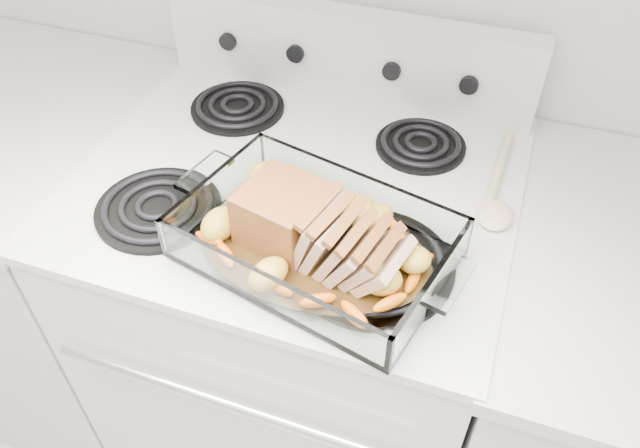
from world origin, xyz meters
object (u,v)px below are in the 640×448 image
(counter_left, at_px, (61,261))
(baking_dish, at_px, (316,245))
(electric_range, at_px, (302,327))
(pork_roast, at_px, (306,228))
(counter_right, at_px, (602,420))

(counter_left, height_order, baking_dish, baking_dish)
(electric_range, height_order, pork_roast, electric_range)
(baking_dish, relative_size, pork_roast, 1.50)
(counter_right, distance_m, pork_roast, 0.81)
(counter_left, distance_m, pork_roast, 0.93)
(counter_left, bearing_deg, pork_roast, -13.07)
(counter_right, bearing_deg, baking_dish, -162.94)
(counter_left, xyz_separation_m, counter_right, (1.33, 0.00, 0.00))
(counter_left, xyz_separation_m, baking_dish, (0.76, -0.17, 0.50))
(electric_range, height_order, baking_dish, electric_range)
(counter_right, distance_m, baking_dish, 0.77)
(baking_dish, distance_m, pork_roast, 0.04)
(baking_dish, height_order, pork_roast, pork_roast)
(counter_right, bearing_deg, electric_range, 179.90)
(electric_range, relative_size, baking_dish, 2.82)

